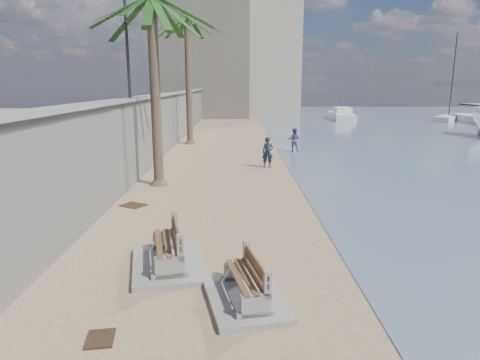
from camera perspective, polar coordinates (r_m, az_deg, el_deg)
name	(u,v)px	position (r m, az deg, el deg)	size (l,w,h in m)	color
ground_plane	(272,344)	(7.56, 4.29, -20.98)	(140.00, 140.00, 0.00)	#A08362
seawall	(162,125)	(26.79, -10.30, 7.26)	(0.45, 70.00, 3.50)	gray
wall_cap	(161,95)	(26.69, -10.46, 11.11)	(0.80, 70.00, 0.12)	gray
end_building	(227,62)	(58.36, -1.72, 15.43)	(18.00, 12.00, 14.00)	#B7AA93
bench_near	(246,284)	(8.57, 0.75, -13.65)	(1.86, 2.36, 0.87)	gray
bench_far	(167,250)	(10.18, -9.65, -9.16)	(2.07, 2.64, 0.98)	gray
palm_mid	(151,0)	(18.30, -11.74, 22.48)	(5.00, 5.00, 8.38)	brown
palm_back	(187,16)	(31.02, -7.09, 20.86)	(5.00, 5.00, 9.71)	brown
streetlight	(126,22)	(18.99, -14.98, 19.71)	(0.28, 0.28, 5.12)	#2D2D33
person_a	(268,150)	(21.81, 3.72, 3.98)	(0.65, 0.44, 1.80)	#132136
person_b	(294,139)	(27.27, 7.23, 5.50)	(0.80, 0.62, 1.66)	#494F97
yacht_far	(341,116)	(53.84, 13.31, 8.25)	(8.03, 2.25, 1.50)	silver
sailboat_west	(448,118)	(56.09, 26.04, 7.46)	(5.70, 6.39, 9.91)	silver
debris_b	(100,339)	(7.99, -18.12, -19.46)	(0.57, 0.45, 0.03)	#382616
debris_c	(133,205)	(15.54, -14.05, -3.28)	(0.80, 0.64, 0.03)	#382616
debris_d	(165,254)	(11.03, -9.99, -9.75)	(0.43, 0.35, 0.03)	#382616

